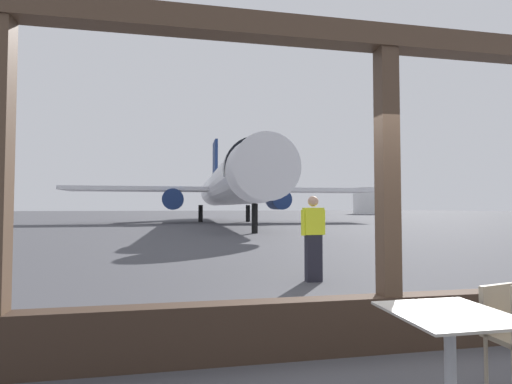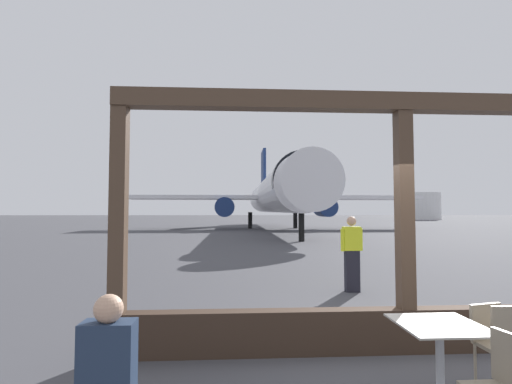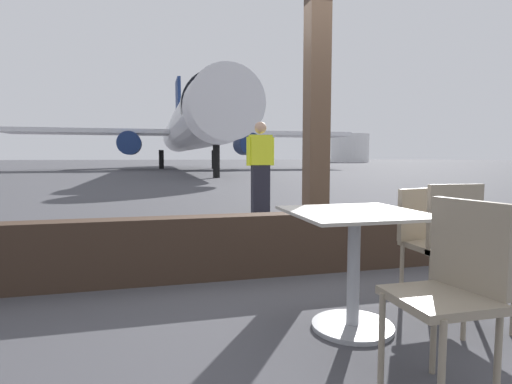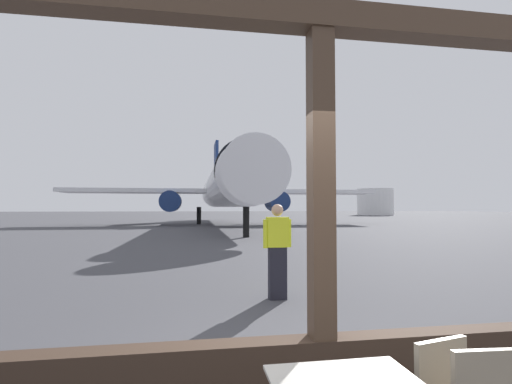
{
  "view_description": "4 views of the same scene",
  "coord_description": "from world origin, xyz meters",
  "px_view_note": "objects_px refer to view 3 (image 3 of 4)",
  "views": [
    {
      "loc": [
        -2.15,
        -3.76,
        1.51
      ],
      "look_at": [
        1.53,
        15.87,
        2.3
      ],
      "focal_mm": 26.7,
      "sensor_mm": 36.0,
      "label": 1
    },
    {
      "loc": [
        -2.31,
        -4.96,
        1.88
      ],
      "look_at": [
        -0.93,
        18.54,
        3.04
      ],
      "focal_mm": 26.33,
      "sensor_mm": 36.0,
      "label": 2
    },
    {
      "loc": [
        -1.52,
        -3.64,
        1.1
      ],
      "look_at": [
        -0.73,
        -0.58,
        0.83
      ],
      "focal_mm": 28.85,
      "sensor_mm": 36.0,
      "label": 3
    },
    {
      "loc": [
        -1.09,
        -3.12,
        1.68
      ],
      "look_at": [
        2.35,
        17.69,
        2.54
      ],
      "focal_mm": 26.37,
      "sensor_mm": 36.0,
      "label": 4
    }
  ],
  "objects_px": {
    "airplane": "(191,128)",
    "ground_crew_worker": "(260,168)",
    "cafe_chair_aisle_left": "(453,280)",
    "fuel_storage_tank": "(350,148)",
    "cafe_chair_window_right": "(429,235)",
    "dining_table": "(354,260)",
    "cafe_chair_window_left": "(463,241)"
  },
  "relations": [
    {
      "from": "airplane",
      "to": "ground_crew_worker",
      "type": "relative_size",
      "value": 20.19
    },
    {
      "from": "cafe_chair_aisle_left",
      "to": "airplane",
      "type": "bearing_deg",
      "value": 86.6
    },
    {
      "from": "fuel_storage_tank",
      "to": "ground_crew_worker",
      "type": "bearing_deg",
      "value": -118.29
    },
    {
      "from": "airplane",
      "to": "fuel_storage_tank",
      "type": "distance_m",
      "value": 53.44
    },
    {
      "from": "cafe_chair_window_right",
      "to": "ground_crew_worker",
      "type": "bearing_deg",
      "value": 90.14
    },
    {
      "from": "airplane",
      "to": "cafe_chair_window_right",
      "type": "bearing_deg",
      "value": -92.37
    },
    {
      "from": "dining_table",
      "to": "ground_crew_worker",
      "type": "relative_size",
      "value": 0.46
    },
    {
      "from": "cafe_chair_window_left",
      "to": "ground_crew_worker",
      "type": "height_order",
      "value": "ground_crew_worker"
    },
    {
      "from": "cafe_chair_window_right",
      "to": "ground_crew_worker",
      "type": "relative_size",
      "value": 0.5
    },
    {
      "from": "cafe_chair_window_right",
      "to": "cafe_chair_aisle_left",
      "type": "distance_m",
      "value": 1.21
    },
    {
      "from": "cafe_chair_aisle_left",
      "to": "ground_crew_worker",
      "type": "bearing_deg",
      "value": 83.69
    },
    {
      "from": "cafe_chair_aisle_left",
      "to": "ground_crew_worker",
      "type": "height_order",
      "value": "ground_crew_worker"
    },
    {
      "from": "dining_table",
      "to": "cafe_chair_window_left",
      "type": "xyz_separation_m",
      "value": [
        0.75,
        -0.08,
        0.1
      ]
    },
    {
      "from": "cafe_chair_window_left",
      "to": "cafe_chair_window_right",
      "type": "bearing_deg",
      "value": 94.33
    },
    {
      "from": "cafe_chair_window_left",
      "to": "cafe_chair_window_right",
      "type": "xyz_separation_m",
      "value": [
        -0.02,
        0.31,
        -0.02
      ]
    },
    {
      "from": "cafe_chair_aisle_left",
      "to": "airplane",
      "type": "distance_m",
      "value": 33.98
    },
    {
      "from": "dining_table",
      "to": "ground_crew_worker",
      "type": "xyz_separation_m",
      "value": [
        0.72,
        5.0,
        0.45
      ]
    },
    {
      "from": "cafe_chair_window_left",
      "to": "fuel_storage_tank",
      "type": "relative_size",
      "value": 0.12
    },
    {
      "from": "cafe_chair_window_left",
      "to": "airplane",
      "type": "height_order",
      "value": "airplane"
    },
    {
      "from": "dining_table",
      "to": "cafe_chair_window_right",
      "type": "height_order",
      "value": "cafe_chair_window_right"
    },
    {
      "from": "cafe_chair_window_right",
      "to": "cafe_chair_aisle_left",
      "type": "bearing_deg",
      "value": -122.58
    },
    {
      "from": "fuel_storage_tank",
      "to": "airplane",
      "type": "bearing_deg",
      "value": -131.36
    },
    {
      "from": "cafe_chair_window_left",
      "to": "cafe_chair_window_right",
      "type": "distance_m",
      "value": 0.31
    },
    {
      "from": "cafe_chair_window_left",
      "to": "fuel_storage_tank",
      "type": "distance_m",
      "value": 81.89
    },
    {
      "from": "ground_crew_worker",
      "to": "fuel_storage_tank",
      "type": "distance_m",
      "value": 77.39
    },
    {
      "from": "cafe_chair_aisle_left",
      "to": "airplane",
      "type": "height_order",
      "value": "airplane"
    },
    {
      "from": "dining_table",
      "to": "ground_crew_worker",
      "type": "distance_m",
      "value": 5.07
    },
    {
      "from": "cafe_chair_aisle_left",
      "to": "cafe_chair_window_left",
      "type": "bearing_deg",
      "value": 46.37
    },
    {
      "from": "dining_table",
      "to": "cafe_chair_aisle_left",
      "type": "relative_size",
      "value": 0.88
    },
    {
      "from": "dining_table",
      "to": "cafe_chair_window_right",
      "type": "xyz_separation_m",
      "value": [
        0.73,
        0.24,
        0.08
      ]
    },
    {
      "from": "airplane",
      "to": "cafe_chair_window_left",
      "type": "bearing_deg",
      "value": -92.3
    },
    {
      "from": "cafe_chair_window_left",
      "to": "airplane",
      "type": "bearing_deg",
      "value": 87.7
    }
  ]
}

